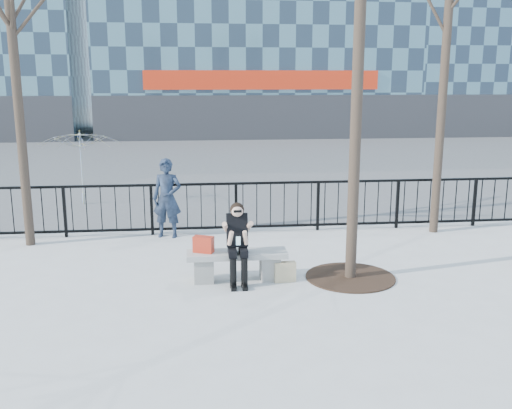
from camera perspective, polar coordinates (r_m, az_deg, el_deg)
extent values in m
plane|color=#A7A6A1|center=(9.58, -1.89, -7.53)|extent=(120.00, 120.00, 0.00)
cube|color=#474747|center=(24.21, -4.51, 4.68)|extent=(60.00, 23.00, 0.01)
cube|color=black|center=(12.19, -2.96, 2.09)|extent=(14.00, 0.05, 0.05)
cube|color=black|center=(12.40, -2.91, -2.28)|extent=(14.00, 0.05, 0.05)
cube|color=#2D2D30|center=(31.22, 0.65, 8.67)|extent=(18.00, 0.08, 2.40)
cube|color=#AF210B|center=(31.09, 0.68, 12.35)|extent=(12.60, 0.12, 1.00)
cylinder|color=black|center=(9.25, 10.25, 15.23)|extent=(0.18, 0.18, 7.50)
cylinder|color=black|center=(11.96, -22.86, 11.40)|extent=(0.18, 0.18, 6.50)
cylinder|color=black|center=(12.67, 18.35, 12.88)|extent=(0.18, 0.18, 7.00)
cylinder|color=black|center=(9.79, 9.40, -7.17)|extent=(1.50, 1.50, 0.02)
cube|color=slate|center=(9.49, -5.23, -6.49)|extent=(0.32, 0.38, 0.40)
cube|color=slate|center=(9.56, 1.41, -6.29)|extent=(0.32, 0.38, 0.40)
cube|color=gray|center=(9.44, -1.91, -4.99)|extent=(1.65, 0.46, 0.09)
cube|color=#AF2715|center=(9.38, -5.28, -3.99)|extent=(0.36, 0.27, 0.27)
cube|color=beige|center=(9.45, 2.91, -6.75)|extent=(0.36, 0.16, 0.33)
imported|color=black|center=(12.04, -8.88, 0.63)|extent=(0.68, 0.52, 1.67)
imported|color=yellow|center=(15.65, -17.00, 3.53)|extent=(2.80, 2.83, 1.98)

